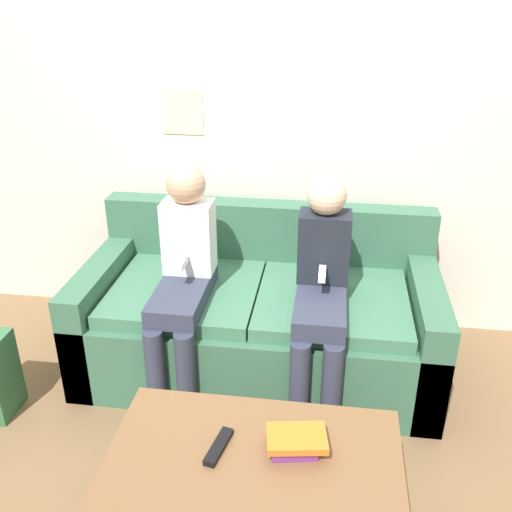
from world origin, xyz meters
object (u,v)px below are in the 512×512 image
(couch, at_px, (260,318))
(tv_remote, at_px, (219,447))
(person_right, at_px, (322,284))
(person_left, at_px, (183,271))
(coffee_table, at_px, (253,468))

(couch, xyz_separation_m, tv_remote, (0.01, -1.10, 0.17))
(couch, relative_size, tv_remote, 10.17)
(couch, distance_m, person_right, 0.50)
(couch, height_order, person_left, person_left)
(coffee_table, relative_size, person_right, 0.91)
(couch, height_order, person_right, person_right)
(couch, relative_size, person_right, 1.65)
(coffee_table, distance_m, tv_remote, 0.14)
(person_left, xyz_separation_m, tv_remote, (0.35, -0.90, -0.18))
(coffee_table, xyz_separation_m, person_right, (0.18, 0.92, 0.22))
(person_right, height_order, tv_remote, person_right)
(person_left, bearing_deg, coffee_table, -63.16)
(person_right, bearing_deg, tv_remote, -108.72)
(coffee_table, bearing_deg, tv_remote, 169.72)
(tv_remote, bearing_deg, person_right, 83.22)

